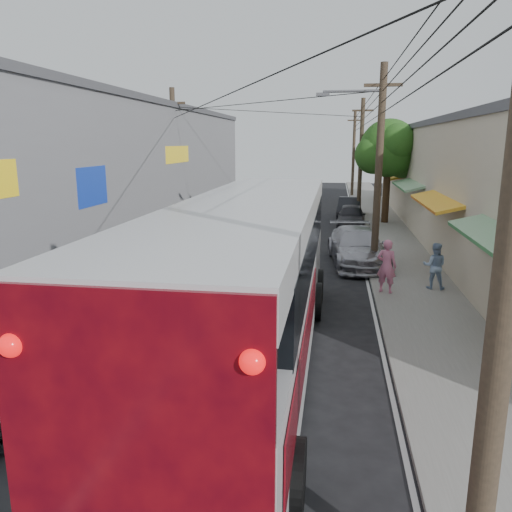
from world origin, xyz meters
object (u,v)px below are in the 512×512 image
at_px(jeepney, 0,370).
at_px(parked_car_far, 349,208).
at_px(parked_suv, 357,247).
at_px(pedestrian_far, 434,266).
at_px(pedestrian_near, 387,266).
at_px(coach_bus, 251,281).
at_px(parked_car_mid, 351,216).

xyz_separation_m(jeepney, parked_car_far, (7.49, 26.92, -0.01)).
distance_m(parked_suv, pedestrian_far, 4.44).
bearing_deg(parked_suv, pedestrian_near, -86.03).
distance_m(jeepney, parked_suv, 15.03).
relative_size(parked_suv, parked_car_far, 1.25).
height_order(parked_suv, pedestrian_far, pedestrian_far).
distance_m(jeepney, pedestrian_far, 13.70).
xyz_separation_m(pedestrian_near, pedestrian_far, (1.70, 0.73, -0.10)).
xyz_separation_m(jeepney, pedestrian_far, (9.99, 9.37, 0.22)).
height_order(parked_suv, parked_car_far, parked_suv).
height_order(coach_bus, parked_car_mid, coach_bus).
relative_size(coach_bus, pedestrian_far, 8.31).
bearing_deg(jeepney, parked_suv, 59.43).
distance_m(parked_suv, parked_car_far, 13.89).
xyz_separation_m(parked_suv, pedestrian_near, (0.80, -4.39, 0.26)).
height_order(coach_bus, pedestrian_far, coach_bus).
height_order(jeepney, parked_car_mid, parked_car_mid).
bearing_deg(pedestrian_near, parked_suv, -58.52).
relative_size(parked_car_mid, pedestrian_far, 2.58).
xyz_separation_m(parked_car_far, pedestrian_far, (2.50, -17.55, 0.23)).
height_order(parked_car_mid, pedestrian_far, pedestrian_far).
bearing_deg(parked_car_far, pedestrian_far, -77.81).
bearing_deg(pedestrian_near, jeepney, 67.35).
height_order(parked_car_mid, pedestrian_near, pedestrian_near).
distance_m(coach_bus, jeepney, 5.49).
bearing_deg(pedestrian_far, pedestrian_near, 31.99).
height_order(parked_car_far, pedestrian_far, pedestrian_far).
height_order(parked_suv, parked_car_mid, parked_suv).
distance_m(parked_suv, parked_car_mid, 9.71).
bearing_deg(parked_car_mid, pedestrian_far, -77.27).
bearing_deg(parked_car_mid, coach_bus, -95.94).
relative_size(coach_bus, jeepney, 2.64).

